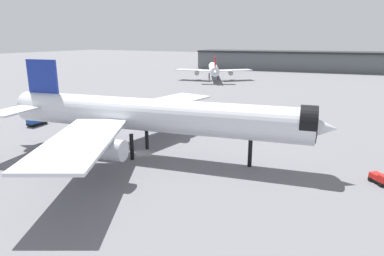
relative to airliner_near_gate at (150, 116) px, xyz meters
The scene contains 7 objects.
ground 8.67m from the airliner_near_gate, behind, with size 900.00×900.00×0.00m, color slate.
airliner_near_gate is the anchor object (origin of this frame).
airliner_far_taxiway 130.75m from the airliner_near_gate, 109.28° to the left, with size 39.51×44.09×13.82m.
terminal_building 210.12m from the airliner_near_gate, 83.50° to the left, with size 217.36×55.43×25.46m.
service_truck_front 42.57m from the airliner_near_gate, behind, with size 3.05×5.71×3.00m.
baggage_tug_wing 42.19m from the airliner_near_gate, ahead, with size 3.39×3.43×1.85m.
traffic_cone_near_nose 41.34m from the airliner_near_gate, 101.78° to the left, with size 0.45×0.45×0.56m, color #F2600C.
Camera 1 is at (41.10, -54.02, 23.32)m, focal length 31.88 mm.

